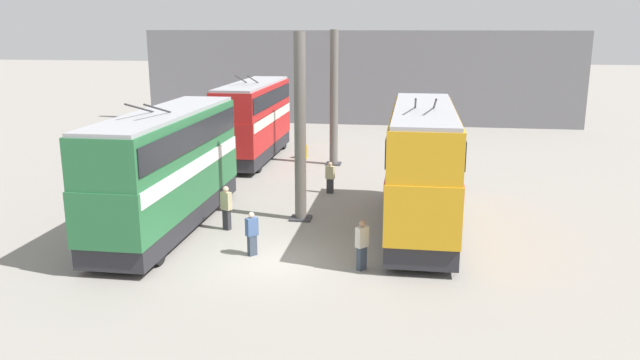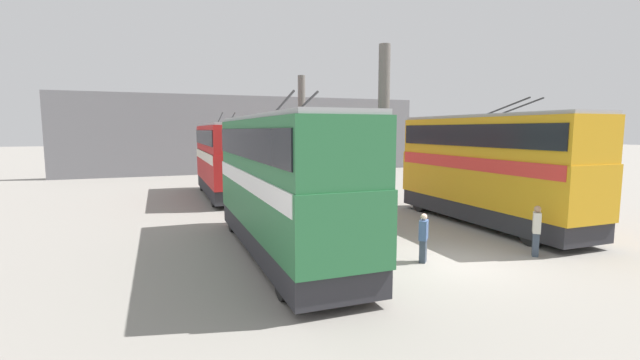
# 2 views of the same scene
# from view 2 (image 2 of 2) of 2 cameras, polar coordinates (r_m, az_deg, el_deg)

# --- Properties ---
(ground_plane) EXTENTS (240.00, 240.00, 0.00)m
(ground_plane) POSITION_cam_2_polar(r_m,az_deg,el_deg) (14.80, 17.72, -10.52)
(ground_plane) COLOR gray
(depot_back_wall) EXTENTS (0.50, 36.00, 7.65)m
(depot_back_wall) POSITION_cam_2_polar(r_m,az_deg,el_deg) (43.50, -8.99, 5.99)
(depot_back_wall) COLOR slate
(depot_back_wall) RESTS_ON ground_plane
(support_column_near) EXTENTS (0.87, 0.87, 7.81)m
(support_column_near) POSITION_cam_2_polar(r_m,az_deg,el_deg) (18.30, 8.41, 5.01)
(support_column_near) COLOR #605B56
(support_column_near) RESTS_ON ground_plane
(support_column_far) EXTENTS (0.87, 0.87, 7.81)m
(support_column_far) POSITION_cam_2_polar(r_m,az_deg,el_deg) (28.34, -2.45, 5.65)
(support_column_far) COLOR #605B56
(support_column_far) RESTS_ON ground_plane
(bus_left_near) EXTENTS (10.27, 2.54, 5.59)m
(bus_left_near) POSITION_cam_2_polar(r_m,az_deg,el_deg) (20.71, 21.53, 2.15)
(bus_left_near) COLOR black
(bus_left_near) RESTS_ON ground_plane
(bus_right_near) EXTENTS (10.84, 2.54, 5.40)m
(bus_right_near) POSITION_cam_2_polar(r_m,az_deg,el_deg) (14.57, -5.08, 0.42)
(bus_right_near) COLOR black
(bus_right_near) RESTS_ON ground_plane
(bus_right_far) EXTENTS (9.90, 2.54, 5.31)m
(bus_right_far) POSITION_cam_2_polar(r_m,az_deg,el_deg) (27.92, -12.70, 3.21)
(bus_right_far) COLOR black
(bus_right_far) RESTS_ON ground_plane
(person_aisle_foreground) EXTENTS (0.47, 0.47, 1.61)m
(person_aisle_foreground) POSITION_cam_2_polar(r_m,az_deg,el_deg) (14.40, 13.62, -7.37)
(person_aisle_foreground) COLOR #384251
(person_aisle_foreground) RESTS_ON ground_plane
(person_aisle_midway) EXTENTS (0.34, 0.47, 1.57)m
(person_aisle_midway) POSITION_cam_2_polar(r_m,az_deg,el_deg) (22.78, 4.36, -2.10)
(person_aisle_midway) COLOR #2D2D33
(person_aisle_midway) RESTS_ON ground_plane
(person_by_right_row) EXTENTS (0.41, 0.48, 1.81)m
(person_by_right_row) POSITION_cam_2_polar(r_m,az_deg,el_deg) (15.82, 2.85, -5.48)
(person_by_right_row) COLOR #2D2D33
(person_by_right_row) RESTS_ON ground_plane
(person_by_left_row) EXTENTS (0.47, 0.46, 1.75)m
(person_by_left_row) POSITION_cam_2_polar(r_m,az_deg,el_deg) (16.39, 26.89, -5.90)
(person_by_left_row) COLOR #384251
(person_by_left_row) RESTS_ON ground_plane
(oil_drum) EXTENTS (0.57, 0.57, 0.81)m
(oil_drum) POSITION_cam_2_polar(r_m,az_deg,el_deg) (29.45, -7.16, -0.95)
(oil_drum) COLOR #B28E23
(oil_drum) RESTS_ON ground_plane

